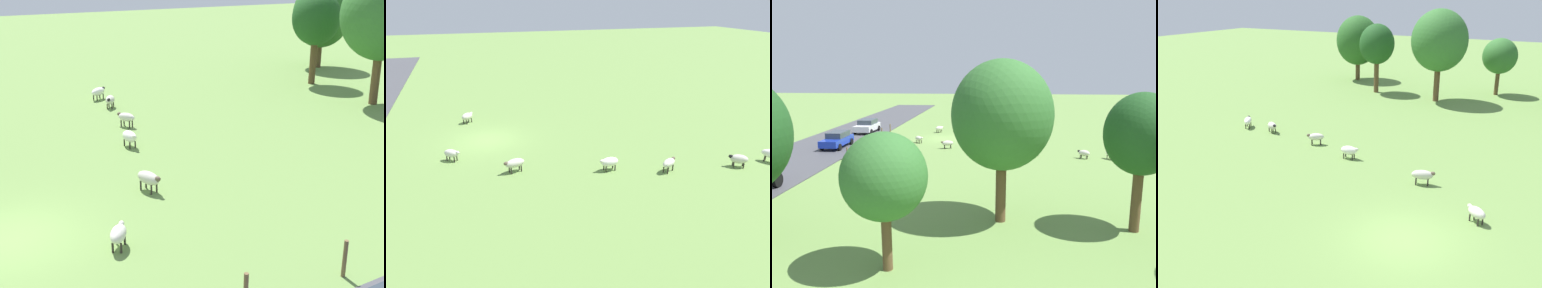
# 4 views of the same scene
# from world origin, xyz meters

# --- Properties ---
(ground_plane) EXTENTS (160.00, 160.00, 0.00)m
(ground_plane) POSITION_xyz_m (0.00, 0.00, 0.00)
(ground_plane) COLOR #6B8E47
(sheep_0) EXTENTS (1.03, 0.92, 0.73)m
(sheep_0) POSITION_xyz_m (2.25, 2.77, 0.49)
(sheep_0) COLOR silver
(sheep_0) RESTS_ON ground_plane
(sheep_1) EXTENTS (1.13, 0.90, 0.77)m
(sheep_1) POSITION_xyz_m (-9.29, 7.95, 0.54)
(sheep_1) COLOR silver
(sheep_1) RESTS_ON ground_plane
(sheep_2) EXTENTS (1.07, 1.27, 0.78)m
(sheep_2) POSITION_xyz_m (-15.73, 8.75, 0.53)
(sheep_2) COLOR white
(sheep_2) RESTS_ON ground_plane
(sheep_4) EXTENTS (1.15, 0.60, 0.80)m
(sheep_4) POSITION_xyz_m (-6.19, 6.80, 0.53)
(sheep_4) COLOR white
(sheep_4) RESTS_ON ground_plane
(sheep_5) EXTENTS (1.26, 0.78, 0.80)m
(sheep_5) POSITION_xyz_m (-1.10, 5.38, 0.55)
(sheep_5) COLOR beige
(sheep_5) RESTS_ON ground_plane
(sheep_6) EXTENTS (1.10, 0.95, 0.76)m
(sheep_6) POSITION_xyz_m (-13.42, 8.65, 0.50)
(sheep_6) COLOR beige
(sheep_6) RESTS_ON ground_plane
(tree_0) EXTENTS (3.23, 3.23, 5.40)m
(tree_0) POSITION_xyz_m (-1.76, 28.53, 3.70)
(tree_0) COLOR brown
(tree_0) RESTS_ON ground_plane
(tree_1) EXTENTS (3.39, 3.39, 6.64)m
(tree_1) POSITION_xyz_m (-12.49, 23.99, 4.67)
(tree_1) COLOR brown
(tree_1) RESTS_ON ground_plane
(tree_2) EXTENTS (4.98, 4.98, 8.14)m
(tree_2) POSITION_xyz_m (-6.12, 23.28, 5.41)
(tree_2) COLOR brown
(tree_2) RESTS_ON ground_plane
(tree_4) EXTENTS (4.75, 4.75, 7.06)m
(tree_4) POSITION_xyz_m (-17.12, 28.91, 4.36)
(tree_4) COLOR brown
(tree_4) RESTS_ON ground_plane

